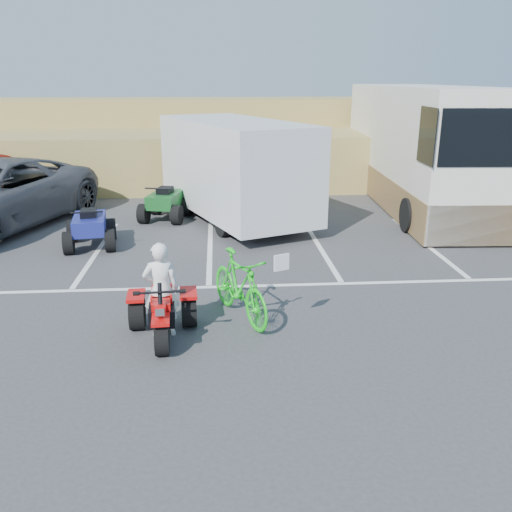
{
  "coord_description": "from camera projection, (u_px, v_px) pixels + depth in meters",
  "views": [
    {
      "loc": [
        0.22,
        -7.7,
        3.97
      ],
      "look_at": [
        0.87,
        1.3,
        1.0
      ],
      "focal_mm": 38.0,
      "sensor_mm": 36.0,
      "label": 1
    }
  ],
  "objects": [
    {
      "name": "ground",
      "position": [
        207.0,
        343.0,
        8.52
      ],
      "size": [
        100.0,
        100.0,
        0.0
      ],
      "primitive_type": "plane",
      "color": "#37373A",
      "rests_on": "ground"
    },
    {
      "name": "parking_stripes",
      "position": [
        247.0,
        259.0,
        12.43
      ],
      "size": [
        28.0,
        5.16,
        0.01
      ],
      "color": "white",
      "rests_on": "ground"
    },
    {
      "name": "grass_embankment",
      "position": [
        211.0,
        142.0,
        22.74
      ],
      "size": [
        40.0,
        8.5,
        3.1
      ],
      "color": "#978D45",
      "rests_on": "ground"
    },
    {
      "name": "red_trike_atv",
      "position": [
        164.0,
        338.0,
        8.69
      ],
      "size": [
        1.23,
        1.59,
        0.98
      ],
      "primitive_type": null,
      "rotation": [
        0.0,
        0.0,
        0.07
      ],
      "color": "red",
      "rests_on": "ground"
    },
    {
      "name": "rider",
      "position": [
        161.0,
        290.0,
        8.58
      ],
      "size": [
        0.59,
        0.41,
        1.56
      ],
      "primitive_type": "imported",
      "rotation": [
        0.0,
        0.0,
        3.21
      ],
      "color": "white",
      "rests_on": "ground"
    },
    {
      "name": "green_dirt_bike",
      "position": [
        240.0,
        286.0,
        9.24
      ],
      "size": [
        1.31,
        2.02,
        1.18
      ],
      "primitive_type": "imported",
      "rotation": [
        0.0,
        0.0,
        0.42
      ],
      "color": "#14BF19",
      "rests_on": "ground"
    },
    {
      "name": "cargo_trailer",
      "position": [
        234.0,
        167.0,
        15.52
      ],
      "size": [
        4.56,
        6.56,
        2.84
      ],
      "rotation": [
        0.0,
        0.0,
        0.39
      ],
      "color": "silver",
      "rests_on": "ground"
    },
    {
      "name": "rv_motorhome",
      "position": [
        418.0,
        154.0,
        17.61
      ],
      "size": [
        3.13,
        10.37,
        3.68
      ],
      "rotation": [
        0.0,
        0.0,
        -0.05
      ],
      "color": "silver",
      "rests_on": "ground"
    },
    {
      "name": "quad_atv_blue",
      "position": [
        92.0,
        246.0,
        13.41
      ],
      "size": [
        1.42,
        1.75,
        1.04
      ],
      "primitive_type": null,
      "rotation": [
        0.0,
        0.0,
        0.16
      ],
      "color": "navy",
      "rests_on": "ground"
    },
    {
      "name": "quad_atv_green",
      "position": [
        167.0,
        219.0,
        15.98
      ],
      "size": [
        1.55,
        1.86,
        1.07
      ],
      "primitive_type": null,
      "rotation": [
        0.0,
        0.0,
        -0.22
      ],
      "color": "#13541E",
      "rests_on": "ground"
    }
  ]
}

